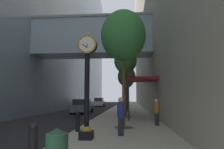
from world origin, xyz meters
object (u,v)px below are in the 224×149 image
at_px(pedestrian_walking, 157,111).
at_px(car_grey_near, 82,106).
at_px(bollard_third, 78,121).
at_px(street_tree_far, 127,81).
at_px(street_tree_near, 123,36).
at_px(pedestrian_by_clock, 121,115).
at_px(street_tree_mid_near, 125,61).
at_px(street_clock, 87,79).
at_px(car_white_mid, 99,102).
at_px(street_tree_mid_far, 127,77).
at_px(bollard_nearest, 33,141).

xyz_separation_m(pedestrian_walking, car_grey_near, (-7.31, 11.19, -0.21)).
height_order(bollard_third, street_tree_far, street_tree_far).
relative_size(street_tree_near, car_grey_near, 1.68).
relative_size(street_tree_near, pedestrian_by_clock, 4.00).
distance_m(street_tree_mid_near, pedestrian_by_clock, 9.85).
relative_size(street_tree_mid_near, pedestrian_by_clock, 3.55).
bearing_deg(street_tree_far, street_clock, -93.71).
xyz_separation_m(car_grey_near, car_white_mid, (-0.55, 17.81, 0.04)).
xyz_separation_m(street_tree_mid_near, car_white_mid, (-5.83, 23.61, -4.31)).
bearing_deg(car_grey_near, street_tree_mid_far, 6.99).
xyz_separation_m(bollard_third, street_tree_mid_far, (2.33, 14.43, 3.64)).
xyz_separation_m(bollard_third, car_grey_near, (-2.96, 13.78, 0.11)).
relative_size(bollard_nearest, street_tree_mid_far, 0.19).
bearing_deg(car_grey_near, pedestrian_walking, -56.83).
xyz_separation_m(bollard_nearest, street_tree_mid_far, (2.33, 19.48, 3.64)).
xyz_separation_m(street_clock, street_tree_mid_far, (1.48, 16.36, 1.66)).
bearing_deg(pedestrian_walking, street_tree_far, 96.32).
distance_m(pedestrian_walking, pedestrian_by_clock, 4.14).
bearing_deg(car_grey_near, bollard_nearest, -81.06).
bearing_deg(bollard_nearest, street_tree_far, 84.87).
distance_m(street_tree_mid_far, car_white_mid, 18.46).
relative_size(street_clock, pedestrian_by_clock, 2.62).
xyz_separation_m(street_tree_near, car_white_mid, (-5.83, 30.05, -4.75)).
height_order(bollard_third, car_white_mid, car_white_mid).
relative_size(bollard_third, pedestrian_walking, 0.64).
xyz_separation_m(bollard_nearest, car_white_mid, (-3.51, 36.63, 0.15)).
relative_size(street_tree_mid_near, pedestrian_walking, 3.78).
xyz_separation_m(street_tree_mid_near, pedestrian_walking, (2.02, -5.39, -4.14)).
bearing_deg(street_tree_near, pedestrian_walking, 27.64).
bearing_deg(street_tree_mid_near, car_white_mid, 103.88).
relative_size(street_clock, bollard_third, 4.37).
xyz_separation_m(bollard_nearest, street_tree_far, (2.33, 25.92, 3.68)).
height_order(street_clock, street_tree_far, street_tree_far).
relative_size(street_tree_mid_near, street_tree_mid_far, 1.14).
xyz_separation_m(street_tree_mid_far, street_tree_far, (-0.00, 6.45, 0.04)).
height_order(bollard_third, street_tree_mid_far, street_tree_mid_far).
relative_size(bollard_third, street_tree_near, 0.15).
xyz_separation_m(street_clock, street_tree_near, (1.48, 3.46, 2.92)).
distance_m(bollard_nearest, street_tree_near, 8.53).
bearing_deg(street_tree_far, pedestrian_by_clock, -90.17).
height_order(street_tree_mid_far, car_grey_near, street_tree_mid_far).
distance_m(street_tree_near, car_white_mid, 30.98).
distance_m(street_tree_near, car_grey_near, 14.17).
height_order(street_clock, street_tree_mid_far, street_tree_mid_far).
distance_m(street_clock, bollard_third, 2.89).
distance_m(bollard_third, pedestrian_by_clock, 2.49).
bearing_deg(street_clock, street_tree_mid_near, 81.51).
relative_size(bollard_nearest, street_tree_far, 0.20).
distance_m(bollard_nearest, pedestrian_walking, 8.80).
bearing_deg(street_tree_mid_far, street_tree_mid_near, -90.00).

